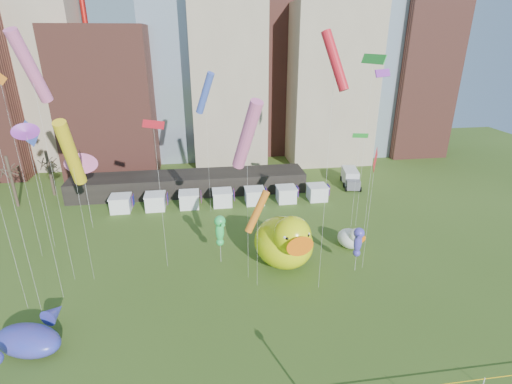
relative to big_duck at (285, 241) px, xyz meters
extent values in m
cube|color=gray|center=(-36.90, 43.82, 17.85)|extent=(14.00, 12.00, 42.00)
cube|color=brown|center=(-24.90, 37.82, 9.85)|extent=(16.00, 14.00, 26.00)
cube|color=#8C9EB2|center=(-12.90, 45.82, 24.35)|extent=(12.00, 12.00, 55.00)
cube|color=gray|center=(-2.90, 41.82, 13.85)|extent=(14.00, 14.00, 34.00)
cube|color=gray|center=(17.10, 39.82, 11.85)|extent=(16.00, 14.00, 30.00)
cube|color=#8C9EB2|center=(27.10, 43.82, 20.85)|extent=(14.00, 12.00, 48.00)
cube|color=brown|center=(37.10, 41.82, 14.85)|extent=(12.00, 12.00, 36.00)
cube|color=black|center=(-10.90, 23.82, -1.55)|extent=(38.00, 6.00, 3.20)
cube|color=white|center=(-20.90, 17.82, -2.05)|extent=(2.80, 2.80, 2.20)
cube|color=red|center=(-19.10, 17.82, -1.55)|extent=(0.08, 1.40, 1.60)
cube|color=white|center=(-15.90, 17.82, -2.05)|extent=(2.80, 2.80, 2.20)
cube|color=red|center=(-14.10, 17.82, -1.55)|extent=(0.08, 1.40, 1.60)
cube|color=white|center=(-10.90, 17.82, -2.05)|extent=(2.80, 2.80, 2.20)
cube|color=red|center=(-9.10, 17.82, -1.55)|extent=(0.08, 1.40, 1.60)
cube|color=white|center=(-5.90, 17.82, -2.05)|extent=(2.80, 2.80, 2.20)
cube|color=red|center=(-4.10, 17.82, -1.55)|extent=(0.08, 1.40, 1.60)
cube|color=white|center=(-0.90, 17.82, -2.05)|extent=(2.80, 2.80, 2.20)
cube|color=red|center=(0.90, 17.82, -1.55)|extent=(0.08, 1.40, 1.60)
cube|color=white|center=(4.10, 17.82, -2.05)|extent=(2.80, 2.80, 2.20)
cube|color=red|center=(5.90, 17.82, -1.55)|extent=(0.08, 1.40, 1.60)
cube|color=white|center=(9.10, 17.82, -2.05)|extent=(2.80, 2.80, 2.20)
cube|color=red|center=(10.90, 17.82, -1.55)|extent=(0.08, 1.40, 1.60)
cylinder|color=#382B21|center=(-36.90, 21.82, 0.85)|extent=(0.44, 0.44, 8.00)
cylinder|color=#382B21|center=(-32.90, 25.82, 0.60)|extent=(0.44, 0.44, 7.50)
cylinder|color=white|center=(11.10, -18.18, -2.70)|extent=(0.06, 0.06, 0.90)
ellipsoid|color=#D2E10B|center=(-0.08, 0.52, -0.47)|extent=(7.54, 8.49, 5.37)
ellipsoid|color=#D2E10B|center=(-0.50, 3.46, -0.61)|extent=(1.96, 1.63, 2.18)
sphere|color=#D2E10B|center=(0.27, -1.86, 1.69)|extent=(4.58, 4.58, 4.04)
cone|color=orange|center=(0.52, -3.56, 1.56)|extent=(2.46, 2.12, 2.22)
sphere|color=white|center=(-0.67, -3.12, 2.23)|extent=(0.73, 0.73, 0.73)
sphere|color=white|center=(1.53, -2.80, 2.23)|extent=(0.73, 0.73, 0.73)
sphere|color=black|center=(-0.62, -3.46, 2.23)|extent=(0.36, 0.36, 0.36)
sphere|color=black|center=(1.58, -3.14, 2.23)|extent=(0.36, 0.36, 0.36)
ellipsoid|color=white|center=(8.77, 2.85, -1.99)|extent=(3.72, 4.03, 2.32)
ellipsoid|color=white|center=(8.36, 4.06, -2.05)|extent=(0.92, 0.81, 0.94)
sphere|color=white|center=(9.11, 1.86, -1.06)|extent=(2.22, 2.22, 1.75)
cone|color=orange|center=(9.35, 1.16, -1.12)|extent=(1.16, 1.05, 0.96)
sphere|color=white|center=(8.81, 1.26, -0.83)|extent=(0.31, 0.31, 0.31)
sphere|color=white|center=(9.72, 1.56, -0.83)|extent=(0.31, 0.31, 0.31)
sphere|color=black|center=(8.86, 1.11, -0.83)|extent=(0.16, 0.16, 0.16)
sphere|color=black|center=(9.76, 1.42, -0.83)|extent=(0.16, 0.16, 0.16)
cylinder|color=silver|center=(-7.11, 1.74, -1.16)|extent=(0.03, 0.03, 3.98)
ellipsoid|color=green|center=(-7.11, 1.74, 0.83)|extent=(1.16, 1.05, 2.46)
sphere|color=green|center=(-7.11, 1.59, 2.14)|extent=(1.58, 1.58, 1.25)
cone|color=green|center=(-7.11, 1.02, 2.08)|extent=(0.66, 0.88, 0.44)
sphere|color=green|center=(-7.11, 1.79, -0.59)|extent=(0.88, 0.88, 0.88)
cylinder|color=silver|center=(7.53, -2.14, -1.40)|extent=(0.03, 0.03, 3.51)
ellipsoid|color=#443BB3|center=(7.53, -2.14, 0.36)|extent=(1.09, 0.99, 2.29)
sphere|color=#443BB3|center=(7.53, -2.29, 1.59)|extent=(1.49, 1.49, 1.17)
cone|color=#443BB3|center=(7.53, -2.81, 1.53)|extent=(0.62, 0.82, 0.41)
sphere|color=#443BB3|center=(7.53, -2.09, -0.95)|extent=(0.82, 0.82, 0.82)
ellipsoid|color=#483AA0|center=(-23.50, -9.58, -2.03)|extent=(6.59, 5.13, 2.24)
cone|color=#483AA0|center=(-22.30, -6.68, -1.69)|extent=(2.14, 2.26, 1.57)
cube|color=silver|center=(16.78, 23.76, -1.66)|extent=(3.19, 5.18, 2.41)
cube|color=#595960|center=(16.19, 20.72, -2.14)|extent=(2.51, 2.13, 1.55)
cylinder|color=black|center=(15.26, 22.28, -2.72)|extent=(0.40, 0.90, 0.87)
cylinder|color=black|center=(17.64, 21.82, -2.72)|extent=(0.40, 0.90, 0.87)
cylinder|color=black|center=(15.89, 25.50, -2.72)|extent=(0.40, 0.90, 0.87)
cylinder|color=black|center=(18.26, 25.05, -2.72)|extent=(0.40, 0.90, 0.87)
cylinder|color=silver|center=(8.59, -1.72, 3.18)|extent=(0.02, 0.02, 12.66)
cube|color=red|center=(8.59, -1.72, 9.51)|extent=(1.42, 2.20, 2.59)
cylinder|color=silver|center=(-22.85, 0.56, 7.69)|extent=(0.02, 0.02, 21.69)
cylinder|color=pink|center=(-22.85, 0.56, 18.54)|extent=(2.10, 3.94, 6.45)
cylinder|color=silver|center=(-23.83, 12.74, 1.61)|extent=(0.02, 0.02, 9.52)
cube|color=black|center=(-23.83, 12.74, 6.37)|extent=(0.57, 2.78, 2.83)
cylinder|color=silver|center=(10.88, 7.72, 3.23)|extent=(0.02, 0.02, 12.77)
cube|color=green|center=(10.88, 7.72, 9.62)|extent=(1.92, 0.75, 0.60)
cylinder|color=silver|center=(-23.71, -5.96, 8.48)|extent=(0.02, 0.02, 23.27)
cylinder|color=silver|center=(-27.28, 8.20, 3.95)|extent=(0.02, 0.02, 14.21)
cube|color=blue|center=(-27.28, 8.20, 11.06)|extent=(0.96, 3.02, 3.16)
cylinder|color=silver|center=(-27.96, 5.95, 7.03)|extent=(0.02, 0.02, 20.36)
cylinder|color=silver|center=(-23.08, -2.50, 5.24)|extent=(0.02, 0.02, 16.78)
cone|color=purple|center=(-23.08, -2.50, 13.63)|extent=(1.37, 0.82, 1.45)
cylinder|color=silver|center=(-13.16, 1.68, 4.94)|extent=(0.02, 0.02, 16.19)
cube|color=red|center=(-13.16, 1.68, 13.04)|extent=(2.31, 1.61, 0.77)
cylinder|color=silver|center=(-24.41, 14.52, 1.17)|extent=(0.02, 0.02, 8.65)
cone|color=pink|center=(-24.41, 14.52, 5.50)|extent=(2.86, 0.40, 2.86)
cylinder|color=silver|center=(-25.95, -3.75, 6.50)|extent=(0.02, 0.02, 19.31)
cylinder|color=silver|center=(11.75, 8.20, 7.69)|extent=(0.02, 0.02, 21.69)
cube|color=green|center=(11.75, 8.20, 18.54)|extent=(1.67, 3.54, 1.09)
cylinder|color=silver|center=(-20.81, 0.35, 3.82)|extent=(0.02, 0.02, 13.95)
cylinder|color=yellow|center=(-20.81, 0.35, 10.79)|extent=(1.29, 4.17, 7.06)
cylinder|color=silver|center=(-7.79, 15.75, 5.43)|extent=(0.02, 0.02, 17.16)
cylinder|color=blue|center=(-7.79, 15.75, 14.01)|extent=(3.06, 3.05, 5.70)
cylinder|color=silver|center=(-3.64, -3.33, 1.09)|extent=(0.02, 0.02, 8.49)
cylinder|color=orange|center=(-3.64, -3.33, 5.34)|extent=(2.61, 1.15, 4.30)
cylinder|color=silver|center=(10.80, 3.52, 7.12)|extent=(0.02, 0.02, 20.54)
cube|color=purple|center=(10.80, 3.52, 17.39)|extent=(2.40, 1.73, 0.80)
cylinder|color=silver|center=(2.57, -4.70, 8.00)|extent=(0.02, 0.02, 22.31)
cylinder|color=red|center=(2.57, -4.70, 19.15)|extent=(2.50, 2.72, 4.88)
cylinder|color=silver|center=(-4.38, -1.82, 4.67)|extent=(0.02, 0.02, 15.64)
cylinder|color=pink|center=(-4.38, -1.82, 12.49)|extent=(3.10, 4.24, 7.11)
camera|label=1|loc=(-8.59, -36.54, 21.06)|focal=27.00mm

